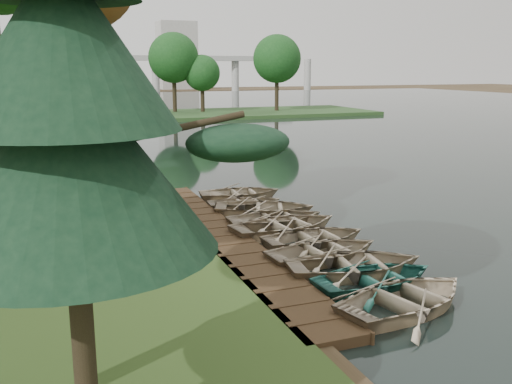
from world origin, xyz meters
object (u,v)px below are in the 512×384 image
object	(u,v)px
rowboat_1	(377,275)
stored_rowboat	(81,175)
rowboat_2	(356,262)
pine_tree	(66,96)
rowboat_0	(408,295)
boardwalk	(223,240)

from	to	relation	value
rowboat_1	stored_rowboat	bearing A→B (deg)	17.01
rowboat_2	pine_tree	distance (m)	10.67
rowboat_0	rowboat_2	bearing A→B (deg)	-15.98
boardwalk	pine_tree	world-z (taller)	pine_tree
stored_rowboat	pine_tree	bearing A→B (deg)	-152.89
rowboat_1	rowboat_2	size ratio (longest dim) A/B	0.90
rowboat_1	rowboat_2	distance (m)	1.04
rowboat_0	pine_tree	world-z (taller)	pine_tree
rowboat_1	pine_tree	world-z (taller)	pine_tree
rowboat_0	rowboat_2	xyz separation A→B (m)	(0.09, 2.53, 0.01)
boardwalk	stored_rowboat	xyz separation A→B (m)	(-3.70, 11.20, 0.47)
boardwalk	pine_tree	xyz separation A→B (m)	(-5.14, -9.79, 5.27)
rowboat_2	pine_tree	bearing A→B (deg)	133.74
boardwalk	rowboat_2	world-z (taller)	rowboat_2
rowboat_0	rowboat_1	size ratio (longest dim) A/B	1.10
rowboat_0	rowboat_1	xyz separation A→B (m)	(0.10, 1.50, -0.03)
rowboat_2	pine_tree	size ratio (longest dim) A/B	0.48
rowboat_2	stored_rowboat	size ratio (longest dim) A/B	1.27
rowboat_1	boardwalk	bearing A→B (deg)	21.89
rowboat_2	boardwalk	bearing A→B (deg)	38.82
rowboat_1	pine_tree	bearing A→B (deg)	116.40
boardwalk	stored_rowboat	distance (m)	11.80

